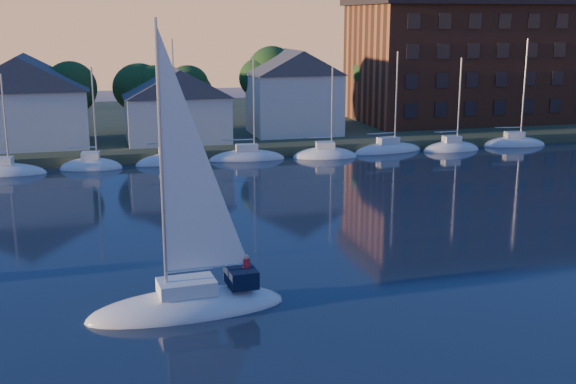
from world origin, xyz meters
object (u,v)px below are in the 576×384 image
object	(u,v)px
clubhouse_west	(23,100)
clubhouse_centre	(177,104)
clubhouse_east	(294,91)
hero_sailboat	(190,299)
condo_block	(470,53)

from	to	relation	value
clubhouse_west	clubhouse_centre	size ratio (longest dim) A/B	1.18
clubhouse_centre	clubhouse_east	distance (m)	14.17
clubhouse_west	clubhouse_centre	xyz separation A→B (m)	(16.00, -1.00, -0.80)
clubhouse_west	hero_sailboat	distance (m)	48.76
clubhouse_east	condo_block	distance (m)	26.94
clubhouse_west	condo_block	distance (m)	56.56
clubhouse_west	condo_block	size ratio (longest dim) A/B	0.44
condo_block	clubhouse_east	bearing A→B (deg)	-167.11
clubhouse_west	hero_sailboat	size ratio (longest dim) A/B	0.89
clubhouse_centre	condo_block	xyz separation A→B (m)	(40.00, 7.95, 4.66)
condo_block	hero_sailboat	world-z (taller)	condo_block
condo_block	clubhouse_centre	bearing A→B (deg)	-168.76
clubhouse_west	clubhouse_east	bearing A→B (deg)	1.91
clubhouse_east	hero_sailboat	size ratio (longest dim) A/B	0.68
condo_block	hero_sailboat	size ratio (longest dim) A/B	2.01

